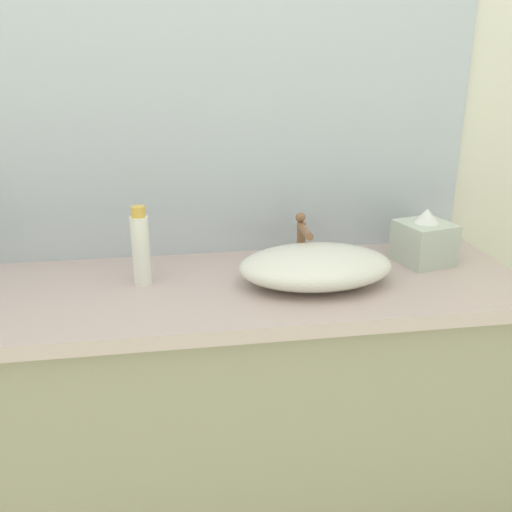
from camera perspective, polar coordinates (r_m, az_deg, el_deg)
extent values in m
cube|color=silver|center=(1.63, -7.45, 15.23)|extent=(6.00, 0.06, 2.60)
cube|color=gray|center=(1.67, -5.53, -17.52)|extent=(1.69, 0.47, 0.83)
cube|color=#BFA6A0|center=(1.45, -6.10, -3.70)|extent=(1.73, 0.51, 0.04)
cube|color=#B2BCC6|center=(1.59, -7.59, 22.32)|extent=(1.63, 0.01, 1.26)
ellipsoid|color=silver|center=(1.44, 6.03, -1.02)|extent=(0.39, 0.26, 0.09)
cylinder|color=brown|center=(1.59, 4.56, 1.36)|extent=(0.02, 0.02, 0.11)
cylinder|color=brown|center=(1.53, 5.02, 2.46)|extent=(0.02, 0.09, 0.02)
sphere|color=brown|center=(1.58, 4.51, 3.90)|extent=(0.03, 0.03, 0.03)
cylinder|color=white|center=(1.45, -11.53, 0.54)|extent=(0.05, 0.05, 0.18)
cylinder|color=gold|center=(1.42, -11.81, 4.41)|extent=(0.04, 0.04, 0.03)
cube|color=beige|center=(1.64, 16.60, 1.30)|extent=(0.17, 0.17, 0.12)
cone|color=white|center=(1.62, 16.86, 3.83)|extent=(0.07, 0.07, 0.04)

